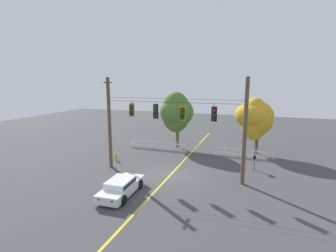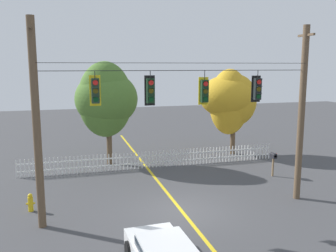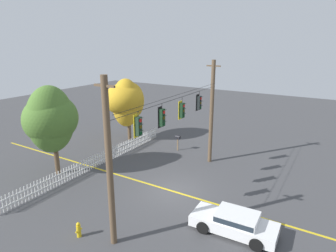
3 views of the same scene
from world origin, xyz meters
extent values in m
plane|color=#424244|center=(0.00, 0.00, 0.00)|extent=(80.00, 80.00, 0.00)
cube|color=gold|center=(0.00, 0.00, 0.00)|extent=(0.16, 36.00, 0.01)
cylinder|color=brown|center=(-5.74, 0.00, 4.02)|extent=(0.30, 0.30, 8.03)
cylinder|color=brown|center=(5.74, 0.00, 4.02)|extent=(0.30, 0.30, 8.03)
cube|color=brown|center=(-5.74, 0.00, 7.58)|extent=(0.10, 1.10, 0.10)
cube|color=brown|center=(5.74, 0.00, 7.58)|extent=(0.10, 1.10, 0.10)
cylinder|color=black|center=(0.00, 0.00, 6.05)|extent=(11.29, 0.02, 0.02)
cylinder|color=black|center=(0.00, -0.25, 6.35)|extent=(11.29, 0.02, 0.02)
cylinder|color=black|center=(-3.53, 0.00, 5.91)|extent=(0.03, 0.03, 0.28)
cube|color=yellow|center=(-3.53, 0.13, 5.29)|extent=(0.43, 0.02, 1.19)
cube|color=#1E3323|center=(-3.53, 0.00, 5.29)|extent=(0.30, 0.24, 0.96)
cylinder|color=red|center=(-3.53, -0.14, 5.61)|extent=(0.20, 0.03, 0.20)
cube|color=#1E3323|center=(-3.53, -0.18, 5.72)|extent=(0.22, 0.12, 0.06)
cylinder|color=#463B09|center=(-3.53, -0.14, 5.29)|extent=(0.20, 0.03, 0.20)
cube|color=#1E3323|center=(-3.53, -0.18, 5.40)|extent=(0.22, 0.12, 0.06)
cylinder|color=#073513|center=(-3.53, -0.14, 4.97)|extent=(0.20, 0.03, 0.20)
cube|color=#1E3323|center=(-3.53, -0.18, 5.08)|extent=(0.22, 0.12, 0.06)
cylinder|color=black|center=(-1.36, 0.00, 5.90)|extent=(0.03, 0.03, 0.31)
cube|color=black|center=(-1.36, 0.13, 5.25)|extent=(0.43, 0.02, 1.22)
cube|color=black|center=(-1.36, 0.00, 5.25)|extent=(0.30, 0.24, 0.98)
cylinder|color=red|center=(-1.36, -0.14, 5.58)|extent=(0.20, 0.03, 0.20)
cube|color=black|center=(-1.36, -0.18, 5.70)|extent=(0.22, 0.12, 0.06)
cylinder|color=#463B09|center=(-1.36, -0.14, 5.25)|extent=(0.20, 0.03, 0.20)
cube|color=black|center=(-1.36, -0.18, 5.37)|extent=(0.22, 0.12, 0.06)
cylinder|color=#073513|center=(-1.36, -0.14, 4.92)|extent=(0.20, 0.03, 0.20)
cube|color=black|center=(-1.36, -0.18, 5.04)|extent=(0.22, 0.12, 0.06)
cylinder|color=black|center=(0.96, 0.00, 5.86)|extent=(0.03, 0.03, 0.39)
cube|color=yellow|center=(0.96, 0.13, 5.19)|extent=(0.43, 0.02, 1.16)
cube|color=black|center=(0.96, 0.00, 5.19)|extent=(0.30, 0.24, 0.94)
cylinder|color=red|center=(0.96, -0.14, 5.51)|extent=(0.20, 0.03, 0.20)
cube|color=black|center=(0.96, -0.18, 5.62)|extent=(0.22, 0.12, 0.06)
cylinder|color=#463B09|center=(0.96, -0.14, 5.19)|extent=(0.20, 0.03, 0.20)
cube|color=black|center=(0.96, -0.18, 5.31)|extent=(0.22, 0.12, 0.06)
cylinder|color=#073513|center=(0.96, -0.14, 4.88)|extent=(0.20, 0.03, 0.20)
cube|color=black|center=(0.96, -0.18, 5.00)|extent=(0.22, 0.12, 0.06)
cylinder|color=black|center=(3.43, 0.00, 5.88)|extent=(0.03, 0.03, 0.35)
cube|color=black|center=(3.43, 0.13, 5.24)|extent=(0.43, 0.02, 1.16)
cube|color=black|center=(3.43, 0.00, 5.24)|extent=(0.30, 0.24, 0.94)
cylinder|color=red|center=(3.43, -0.14, 5.55)|extent=(0.20, 0.03, 0.20)
cube|color=black|center=(3.43, -0.18, 5.67)|extent=(0.22, 0.12, 0.06)
cylinder|color=#463B09|center=(3.43, -0.14, 5.24)|extent=(0.20, 0.03, 0.20)
cube|color=black|center=(3.43, -0.18, 5.35)|extent=(0.22, 0.12, 0.06)
cylinder|color=#073513|center=(3.43, -0.14, 4.93)|extent=(0.20, 0.03, 0.20)
cube|color=black|center=(3.43, -0.18, 5.04)|extent=(0.22, 0.12, 0.06)
cube|color=white|center=(-7.51, 7.03, 0.52)|extent=(0.06, 0.04, 1.03)
cube|color=white|center=(-7.28, 7.03, 0.52)|extent=(0.06, 0.04, 1.03)
cube|color=white|center=(-7.06, 7.03, 0.52)|extent=(0.06, 0.04, 1.03)
cube|color=white|center=(-6.83, 7.03, 0.52)|extent=(0.06, 0.04, 1.03)
cube|color=white|center=(-6.61, 7.03, 0.52)|extent=(0.06, 0.04, 1.03)
cube|color=white|center=(-6.38, 7.03, 0.52)|extent=(0.06, 0.04, 1.03)
cube|color=white|center=(-6.16, 7.03, 0.52)|extent=(0.06, 0.04, 1.03)
cube|color=white|center=(-5.93, 7.03, 0.52)|extent=(0.06, 0.04, 1.03)
cube|color=white|center=(-5.71, 7.03, 0.52)|extent=(0.06, 0.04, 1.03)
cube|color=white|center=(-5.48, 7.03, 0.52)|extent=(0.06, 0.04, 1.03)
cube|color=white|center=(-5.26, 7.03, 0.52)|extent=(0.06, 0.04, 1.03)
cube|color=white|center=(-5.03, 7.03, 0.52)|extent=(0.06, 0.04, 1.03)
cube|color=white|center=(-4.81, 7.03, 0.52)|extent=(0.06, 0.04, 1.03)
cube|color=white|center=(-4.58, 7.03, 0.52)|extent=(0.06, 0.04, 1.03)
cube|color=white|center=(-4.36, 7.03, 0.52)|extent=(0.06, 0.04, 1.03)
cube|color=white|center=(-4.13, 7.03, 0.52)|extent=(0.06, 0.04, 1.03)
cube|color=white|center=(-3.91, 7.03, 0.52)|extent=(0.06, 0.04, 1.03)
cube|color=white|center=(-3.68, 7.03, 0.52)|extent=(0.06, 0.04, 1.03)
cube|color=white|center=(-3.46, 7.03, 0.52)|extent=(0.06, 0.04, 1.03)
cube|color=white|center=(-3.23, 7.03, 0.52)|extent=(0.06, 0.04, 1.03)
cube|color=white|center=(-3.01, 7.03, 0.52)|extent=(0.06, 0.04, 1.03)
cube|color=white|center=(-2.78, 7.03, 0.52)|extent=(0.06, 0.04, 1.03)
cube|color=white|center=(-2.56, 7.03, 0.52)|extent=(0.06, 0.04, 1.03)
cube|color=white|center=(-2.33, 7.03, 0.52)|extent=(0.06, 0.04, 1.03)
cube|color=white|center=(-2.11, 7.03, 0.52)|extent=(0.06, 0.04, 1.03)
cube|color=white|center=(-1.88, 7.03, 0.52)|extent=(0.06, 0.04, 1.03)
cube|color=white|center=(-1.66, 7.03, 0.52)|extent=(0.06, 0.04, 1.03)
cube|color=white|center=(-1.43, 7.03, 0.52)|extent=(0.06, 0.04, 1.03)
cube|color=white|center=(-1.21, 7.03, 0.52)|extent=(0.06, 0.04, 1.03)
cube|color=white|center=(-0.98, 7.03, 0.52)|extent=(0.06, 0.04, 1.03)
cube|color=white|center=(-0.76, 7.03, 0.52)|extent=(0.06, 0.04, 1.03)
cube|color=white|center=(-0.53, 7.03, 0.52)|extent=(0.06, 0.04, 1.03)
cube|color=white|center=(-0.31, 7.03, 0.52)|extent=(0.06, 0.04, 1.03)
cube|color=white|center=(-0.08, 7.03, 0.52)|extent=(0.06, 0.04, 1.03)
cube|color=white|center=(0.15, 7.03, 0.52)|extent=(0.06, 0.04, 1.03)
cube|color=white|center=(0.37, 7.03, 0.52)|extent=(0.06, 0.04, 1.03)
cube|color=white|center=(0.60, 7.03, 0.52)|extent=(0.06, 0.04, 1.03)
cube|color=white|center=(0.82, 7.03, 0.52)|extent=(0.06, 0.04, 1.03)
cube|color=white|center=(1.05, 7.03, 0.52)|extent=(0.06, 0.04, 1.03)
cube|color=white|center=(1.27, 7.03, 0.52)|extent=(0.06, 0.04, 1.03)
cube|color=white|center=(1.50, 7.03, 0.52)|extent=(0.06, 0.04, 1.03)
cube|color=white|center=(1.72, 7.03, 0.52)|extent=(0.06, 0.04, 1.03)
cube|color=white|center=(1.95, 7.03, 0.52)|extent=(0.06, 0.04, 1.03)
cube|color=white|center=(2.17, 7.03, 0.52)|extent=(0.06, 0.04, 1.03)
cube|color=white|center=(2.40, 7.03, 0.52)|extent=(0.06, 0.04, 1.03)
cube|color=white|center=(2.62, 7.03, 0.52)|extent=(0.06, 0.04, 1.03)
cube|color=white|center=(2.85, 7.03, 0.52)|extent=(0.06, 0.04, 1.03)
cube|color=white|center=(3.07, 7.03, 0.52)|extent=(0.06, 0.04, 1.03)
cube|color=white|center=(3.30, 7.03, 0.52)|extent=(0.06, 0.04, 1.03)
cube|color=white|center=(3.52, 7.03, 0.52)|extent=(0.06, 0.04, 1.03)
cube|color=white|center=(3.75, 7.03, 0.52)|extent=(0.06, 0.04, 1.03)
cube|color=white|center=(3.97, 7.03, 0.52)|extent=(0.06, 0.04, 1.03)
cube|color=white|center=(4.20, 7.03, 0.52)|extent=(0.06, 0.04, 1.03)
cube|color=white|center=(4.42, 7.03, 0.52)|extent=(0.06, 0.04, 1.03)
cube|color=white|center=(4.65, 7.03, 0.52)|extent=(0.06, 0.04, 1.03)
cube|color=white|center=(4.87, 7.03, 0.52)|extent=(0.06, 0.04, 1.03)
cube|color=white|center=(5.10, 7.03, 0.52)|extent=(0.06, 0.04, 1.03)
cube|color=white|center=(5.32, 7.03, 0.52)|extent=(0.06, 0.04, 1.03)
cube|color=white|center=(5.55, 7.03, 0.52)|extent=(0.06, 0.04, 1.03)
cube|color=white|center=(5.77, 7.03, 0.52)|extent=(0.06, 0.04, 1.03)
cube|color=white|center=(6.00, 7.03, 0.52)|extent=(0.06, 0.04, 1.03)
cube|color=white|center=(6.22, 7.03, 0.52)|extent=(0.06, 0.04, 1.03)
cube|color=white|center=(6.45, 7.03, 0.52)|extent=(0.06, 0.04, 1.03)
cube|color=white|center=(6.67, 7.03, 0.52)|extent=(0.06, 0.04, 1.03)
cube|color=white|center=(6.90, 7.03, 0.52)|extent=(0.06, 0.04, 1.03)
cube|color=white|center=(7.12, 7.03, 0.52)|extent=(0.06, 0.04, 1.03)
cube|color=white|center=(7.35, 7.03, 0.52)|extent=(0.06, 0.04, 1.03)
cube|color=white|center=(7.57, 7.03, 0.52)|extent=(0.06, 0.04, 1.03)
cube|color=white|center=(7.80, 7.03, 0.52)|extent=(0.06, 0.04, 1.03)
cube|color=white|center=(8.02, 7.03, 0.52)|extent=(0.06, 0.04, 1.03)
cube|color=white|center=(8.25, 7.03, 0.52)|extent=(0.06, 0.04, 1.03)
cube|color=white|center=(8.47, 7.03, 0.52)|extent=(0.06, 0.04, 1.03)
cube|color=white|center=(0.48, 7.06, 0.31)|extent=(15.98, 0.03, 0.08)
cube|color=white|center=(0.48, 7.06, 0.74)|extent=(15.98, 0.03, 0.08)
cylinder|color=brown|center=(-2.11, 8.58, 1.41)|extent=(0.34, 0.34, 2.83)
ellipsoid|color=#4C752D|center=(-2.29, 8.48, 4.17)|extent=(3.37, 2.74, 4.71)
ellipsoid|color=#4C752D|center=(-2.21, 8.55, 4.19)|extent=(3.90, 3.35, 3.44)
cylinder|color=brown|center=(6.68, 8.93, 1.19)|extent=(0.34, 0.34, 2.38)
ellipsoid|color=gold|center=(6.30, 8.89, 3.74)|extent=(2.81, 2.60, 4.58)
ellipsoid|color=gold|center=(6.76, 8.71, 3.87)|extent=(2.90, 2.41, 3.57)
ellipsoid|color=gold|center=(6.25, 9.06, 4.12)|extent=(4.00, 3.54, 2.93)
cube|color=white|center=(-2.00, -4.81, 0.94)|extent=(1.54, 2.10, 0.42)
cube|color=#232D38|center=(-2.00, -4.81, 0.94)|extent=(1.57, 2.02, 0.27)
cylinder|color=black|center=(-2.89, -3.37, 0.32)|extent=(0.21, 0.65, 0.64)
cylinder|color=black|center=(-1.23, -3.30, 0.32)|extent=(0.21, 0.65, 0.64)
cube|color=white|center=(-2.54, -2.57, 0.55)|extent=(0.20, 0.05, 0.10)
cube|color=white|center=(-1.63, -2.53, 0.55)|extent=(0.20, 0.05, 0.10)
cylinder|color=gold|center=(-6.32, 1.77, 0.32)|extent=(0.22, 0.22, 0.63)
sphere|color=gold|center=(-6.32, 1.77, 0.70)|extent=(0.20, 0.20, 0.20)
cylinder|color=gold|center=(-6.47, 1.77, 0.35)|extent=(0.08, 0.08, 0.08)
cylinder|color=gold|center=(-6.17, 1.77, 0.35)|extent=(0.08, 0.08, 0.08)
cube|color=brown|center=(6.54, 3.41, 0.53)|extent=(0.08, 0.08, 1.06)
cube|color=black|center=(6.54, 3.41, 1.17)|extent=(0.22, 0.44, 0.20)
cylinder|color=black|center=(6.54, 3.41, 1.27)|extent=(0.22, 0.44, 0.22)
cube|color=red|center=(6.67, 3.31, 1.28)|extent=(0.02, 0.08, 0.12)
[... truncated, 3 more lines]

